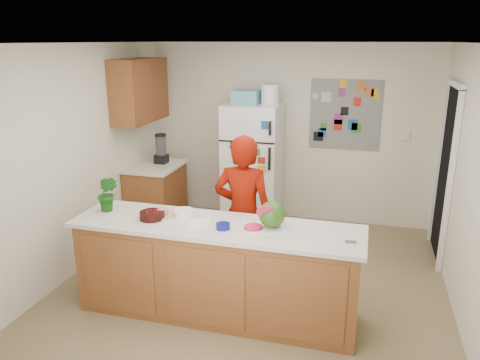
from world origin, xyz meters
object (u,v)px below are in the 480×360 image
(refrigerator, at_px, (253,165))
(person, at_px, (243,214))
(watermelon, at_px, (272,214))
(cherry_bowl, at_px, (152,215))

(refrigerator, relative_size, person, 1.03)
(person, distance_m, watermelon, 0.68)
(person, height_order, cherry_bowl, person)
(refrigerator, xyz_separation_m, person, (0.36, -1.83, -0.03))
(refrigerator, bearing_deg, watermelon, -71.99)
(cherry_bowl, bearing_deg, person, 38.56)
(person, distance_m, cherry_bowl, 0.94)
(person, bearing_deg, refrigerator, -81.50)
(refrigerator, relative_size, cherry_bowl, 7.33)
(person, height_order, watermelon, person)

